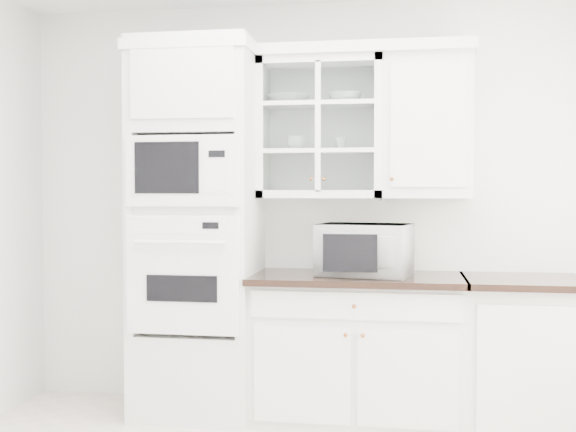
# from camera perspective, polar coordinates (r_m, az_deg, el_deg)

# --- Properties ---
(room_shell) EXTENTS (4.00, 3.50, 2.70)m
(room_shell) POSITION_cam_1_polar(r_m,az_deg,el_deg) (3.57, -0.01, 7.36)
(room_shell) COLOR white
(room_shell) RESTS_ON ground
(oven_column) EXTENTS (0.76, 0.68, 2.40)m
(oven_column) POSITION_cam_1_polar(r_m,az_deg,el_deg) (4.69, -7.14, -1.03)
(oven_column) COLOR silver
(oven_column) RESTS_ON ground
(base_cabinet_run) EXTENTS (1.32, 0.67, 0.92)m
(base_cabinet_run) POSITION_cam_1_polar(r_m,az_deg,el_deg) (4.64, 5.52, -10.25)
(base_cabinet_run) COLOR silver
(base_cabinet_run) RESTS_ON ground
(extra_base_cabinet) EXTENTS (0.72, 0.67, 0.92)m
(extra_base_cabinet) POSITION_cam_1_polar(r_m,az_deg,el_deg) (4.68, 18.03, -10.22)
(extra_base_cabinet) COLOR silver
(extra_base_cabinet) RESTS_ON ground
(upper_cabinet_glass) EXTENTS (0.80, 0.33, 0.90)m
(upper_cabinet_glass) POSITION_cam_1_polar(r_m,az_deg,el_deg) (4.71, 2.63, 6.92)
(upper_cabinet_glass) COLOR silver
(upper_cabinet_glass) RESTS_ON room_shell
(upper_cabinet_solid) EXTENTS (0.55, 0.33, 0.90)m
(upper_cabinet_solid) POSITION_cam_1_polar(r_m,az_deg,el_deg) (4.68, 10.93, 6.92)
(upper_cabinet_solid) COLOR silver
(upper_cabinet_solid) RESTS_ON room_shell
(crown_molding) EXTENTS (2.14, 0.38, 0.07)m
(crown_molding) POSITION_cam_1_polar(r_m,az_deg,el_deg) (4.76, 1.31, 12.76)
(crown_molding) COLOR white
(crown_molding) RESTS_ON room_shell
(countertop_microwave) EXTENTS (0.63, 0.55, 0.32)m
(countertop_microwave) POSITION_cam_1_polar(r_m,az_deg,el_deg) (4.52, 6.13, -2.65)
(countertop_microwave) COLOR white
(countertop_microwave) RESTS_ON base_cabinet_run
(bowl_a) EXTENTS (0.31, 0.31, 0.06)m
(bowl_a) POSITION_cam_1_polar(r_m,az_deg,el_deg) (4.75, 0.06, 9.19)
(bowl_a) COLOR white
(bowl_a) RESTS_ON upper_cabinet_glass
(bowl_b) EXTENTS (0.26, 0.26, 0.06)m
(bowl_b) POSITION_cam_1_polar(r_m,az_deg,el_deg) (4.70, 4.52, 9.28)
(bowl_b) COLOR white
(bowl_b) RESTS_ON upper_cabinet_glass
(cup_a) EXTENTS (0.12, 0.12, 0.09)m
(cup_a) POSITION_cam_1_polar(r_m,az_deg,el_deg) (4.74, 0.62, 5.76)
(cup_a) COLOR white
(cup_a) RESTS_ON upper_cabinet_glass
(cup_b) EXTENTS (0.09, 0.09, 0.08)m
(cup_b) POSITION_cam_1_polar(r_m,az_deg,el_deg) (4.68, 4.18, 5.73)
(cup_b) COLOR white
(cup_b) RESTS_ON upper_cabinet_glass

